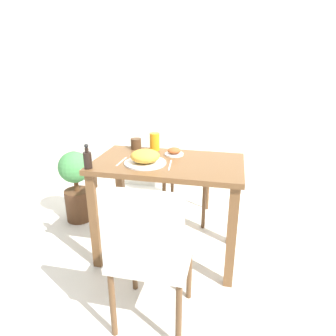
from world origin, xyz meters
TOP-DOWN VIEW (x-y plane):
  - ground_plane at (0.00, 0.00)m, footprint 16.00×16.00m
  - wall_back at (0.00, 1.25)m, footprint 8.00×0.05m
  - dining_table at (0.00, 0.00)m, footprint 1.04×0.60m
  - chair_near at (0.05, -0.68)m, footprint 0.42×0.42m
  - chair_far at (0.05, 0.70)m, footprint 0.42×0.42m
  - food_plate at (-0.14, -0.08)m, footprint 0.29×0.29m
  - side_plate at (0.01, 0.15)m, footprint 0.14×0.14m
  - drink_cup at (-0.31, 0.24)m, footprint 0.08×0.08m
  - juice_glass at (-0.16, 0.24)m, footprint 0.08×0.08m
  - sauce_bottle at (-0.48, -0.25)m, footprint 0.05×0.05m
  - fork_utensil at (-0.32, -0.08)m, footprint 0.01×0.18m
  - spoon_utensil at (0.03, -0.08)m, footprint 0.03×0.19m
  - potted_plant_left at (-0.94, 0.34)m, footprint 0.28×0.28m

SIDE VIEW (x-z plane):
  - ground_plane at x=0.00m, z-range 0.00..0.00m
  - potted_plant_left at x=-0.94m, z-range 0.03..0.70m
  - chair_near at x=0.05m, z-range 0.06..0.96m
  - chair_far at x=0.05m, z-range 0.06..0.96m
  - dining_table at x=0.00m, z-range 0.24..1.01m
  - fork_utensil at x=-0.32m, z-range 0.77..0.77m
  - spoon_utensil at x=0.03m, z-range 0.77..0.77m
  - side_plate at x=0.01m, z-range 0.76..0.82m
  - drink_cup at x=-0.31m, z-range 0.77..0.85m
  - food_plate at x=-0.14m, z-range 0.76..0.86m
  - sauce_bottle at x=-0.48m, z-range 0.75..0.91m
  - juice_glass at x=-0.16m, z-range 0.77..0.90m
  - wall_back at x=0.00m, z-range 0.00..2.60m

